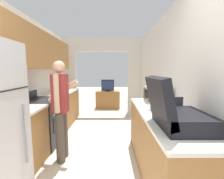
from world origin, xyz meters
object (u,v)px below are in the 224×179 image
at_px(range_oven, 43,122).
at_px(book_stack, 159,109).
at_px(person, 61,109).
at_px(suitcase, 174,113).
at_px(tv_cabinet, 108,100).
at_px(television, 108,86).
at_px(microwave, 157,95).

xyz_separation_m(range_oven, book_stack, (1.99, -0.82, 0.47)).
relative_size(person, suitcase, 2.73).
xyz_separation_m(person, suitcase, (1.41, -0.87, 0.19)).
bearing_deg(range_oven, tv_cabinet, 67.10).
relative_size(tv_cabinet, television, 1.89).
bearing_deg(television, suitcase, -79.57).
height_order(tv_cabinet, television, television).
height_order(suitcase, book_stack, suitcase).
distance_m(range_oven, microwave, 2.22).
bearing_deg(microwave, suitcase, -98.76).
distance_m(suitcase, book_stack, 0.58).
relative_size(microwave, television, 1.04).
relative_size(range_oven, book_stack, 3.42).
bearing_deg(person, tv_cabinet, -10.39).
bearing_deg(suitcase, microwave, 81.24).
distance_m(person, microwave, 1.61).
bearing_deg(range_oven, book_stack, -22.32).
relative_size(microwave, book_stack, 1.64).
bearing_deg(tv_cabinet, book_stack, -77.58).
relative_size(book_stack, television, 0.63).
xyz_separation_m(range_oven, suitcase, (1.95, -1.39, 0.58)).
bearing_deg(television, book_stack, -77.44).
bearing_deg(range_oven, person, -43.47).
bearing_deg(person, microwave, -80.33).
bearing_deg(suitcase, tv_cabinet, 100.33).
bearing_deg(suitcase, book_stack, 86.63).
bearing_deg(suitcase, person, 148.25).
distance_m(book_stack, television, 3.68).
xyz_separation_m(microwave, television, (-0.94, 3.03, -0.15)).
relative_size(person, microwave, 3.22).
relative_size(range_oven, suitcase, 1.77).
distance_m(range_oven, suitcase, 2.47).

